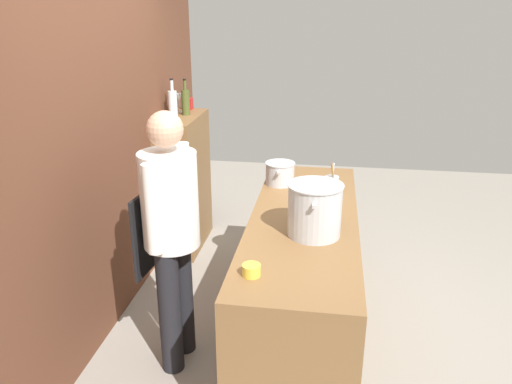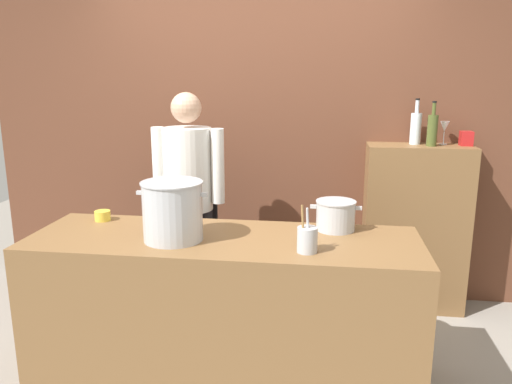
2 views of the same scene
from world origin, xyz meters
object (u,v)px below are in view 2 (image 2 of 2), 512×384
Objects in this scene: stockpot_large at (173,211)px; utensil_crock at (307,239)px; stockpot_small at (336,215)px; chef at (189,192)px; wine_bottle_clear at (416,127)px; butter_jar at (103,216)px; spice_tin_red at (466,138)px; wine_bottle_olive at (432,129)px; wine_glass_wide at (445,128)px.

utensil_crock is at bearing -7.58° from stockpot_large.
chef is at bearing 151.60° from stockpot_small.
utensil_crock is at bearing -117.40° from wine_bottle_clear.
spice_tin_red is (2.36, 0.99, 0.39)m from butter_jar.
wine_bottle_clear reaches higher than utensil_crock.
wine_bottle_olive is (2.10, 0.94, 0.46)m from butter_jar.
chef is at bearing 54.60° from butter_jar.
utensil_crock is 1.63m from wine_bottle_olive.
wine_bottle_clear reaches higher than wine_glass_wide.
wine_glass_wide is at bearing -159.25° from chef.
chef is 17.23× the size of butter_jar.
wine_bottle_clear is at bearing 27.14° from butter_jar.
chef is 1.29m from utensil_crock.
wine_bottle_clear is 0.21m from wine_glass_wide.
butter_jar is (-1.27, 0.39, -0.04)m from utensil_crock.
chef is 1.16m from stockpot_small.
wine_glass_wide is at bearing 42.75° from wine_bottle_olive.
stockpot_small is 0.42m from utensil_crock.
utensil_crock is at bearing -128.19° from spice_tin_red.
wine_bottle_olive is at bearing -161.45° from chef.
stockpot_large is at bearing 105.64° from chef.
stockpot_large reaches higher than utensil_crock.
spice_tin_red is (0.36, -0.03, -0.07)m from wine_bottle_clear.
wine_glass_wide is (0.21, 0.01, -0.00)m from wine_bottle_clear.
spice_tin_red is (0.15, -0.04, -0.07)m from wine_glass_wide.
wine_bottle_olive is (0.10, -0.09, -0.00)m from wine_bottle_clear.
spice_tin_red reaches higher than butter_jar.
wine_glass_wide is (1.67, 1.33, 0.33)m from stockpot_large.
stockpot_small is 1.20× the size of utensil_crock.
utensil_crock is 1.33m from butter_jar.
wine_bottle_clear is at bearing -157.78° from chef.
stockpot_small is (1.02, -0.55, 0.02)m from chef.
wine_bottle_clear is 0.13m from wine_bottle_olive.
stockpot_large is at bearing -161.05° from stockpot_small.
stockpot_large is 2.24m from spice_tin_red.
stockpot_small is 1.25m from wine_bottle_clear.
utensil_crock is 1.80m from spice_tin_red.
wine_bottle_clear reaches higher than butter_jar.
wine_bottle_clear is at bearing 42.12° from stockpot_large.
wine_glass_wide is at bearing 25.14° from butter_jar.
wine_glass_wide is (0.11, 0.10, 0.00)m from wine_bottle_olive.
utensil_crock is at bearing -110.40° from stockpot_small.
chef reaches higher than wine_glass_wide.
wine_glass_wide is at bearing 52.39° from stockpot_small.
wine_bottle_clear is at bearing 62.60° from utensil_crock.
butter_jar is at bearing 151.41° from stockpot_large.
chef reaches higher than butter_jar.
butter_jar is at bearing -179.80° from stockpot_small.
wine_bottle_olive is (1.56, 1.23, 0.33)m from stockpot_large.
stockpot_small is 1.72× the size of wine_glass_wide.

